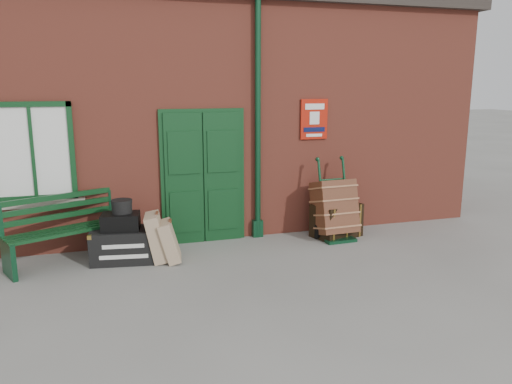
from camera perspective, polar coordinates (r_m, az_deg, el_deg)
name	(u,v)px	position (r m, az deg, el deg)	size (l,w,h in m)	color
ground	(244,268)	(7.42, -1.39, -8.68)	(80.00, 80.00, 0.00)	gray
station_building	(197,109)	(10.36, -6.72, 9.41)	(10.30, 4.30, 4.36)	#A54735
bench	(64,228)	(8.03, -21.06, -3.86)	(1.79, 1.19, 1.07)	#0F3819
houdini_trunk	(126,245)	(7.88, -14.69, -5.90)	(1.01, 0.55, 0.50)	black
strongbox	(121,222)	(7.78, -15.20, -3.28)	(0.55, 0.40, 0.25)	black
hatbox	(122,206)	(7.75, -15.08, -1.59)	(0.30, 0.30, 0.20)	black
suitcase_back	(157,237)	(7.76, -11.29, -5.07)	(0.21, 0.51, 0.72)	tan
suitcase_front	(169,241)	(7.70, -9.86, -5.55)	(0.19, 0.46, 0.62)	tan
porter_trolley	(334,208)	(8.79, 8.95, -1.85)	(0.70, 0.76, 1.38)	#0E381F
dark_trunk	(336,220)	(8.95, 9.17, -3.21)	(0.82, 0.53, 0.59)	black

